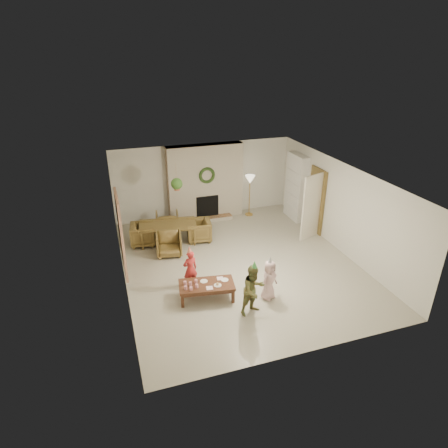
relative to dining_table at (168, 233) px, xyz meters
name	(u,v)px	position (x,y,z in m)	size (l,w,h in m)	color
floor	(239,264)	(1.57, -1.83, -0.29)	(7.00, 7.00, 0.00)	#B7B29E
ceiling	(241,175)	(1.57, -1.83, 2.21)	(7.00, 7.00, 0.00)	white
wall_back	(204,180)	(1.57, 1.67, 0.96)	(7.00, 7.00, 0.00)	silver
wall_front	(308,300)	(1.57, -5.33, 0.96)	(7.00, 7.00, 0.00)	silver
wall_left	(120,238)	(-1.43, -1.83, 0.96)	(7.00, 7.00, 0.00)	silver
wall_right	(341,208)	(4.57, -1.83, 0.96)	(7.00, 7.00, 0.00)	silver
fireplace_mass	(205,182)	(1.57, 1.47, 0.96)	(2.50, 0.40, 2.50)	#502915
fireplace_hearth	(209,219)	(1.57, 1.12, -0.23)	(1.60, 0.30, 0.12)	brown
fireplace_firebox	(207,206)	(1.57, 1.29, 0.16)	(0.75, 0.12, 0.75)	black
fireplace_wreath	(207,175)	(1.57, 1.24, 1.26)	(0.54, 0.54, 0.10)	#1D3714
floor_lamp_base	(249,214)	(3.04, 1.17, -0.28)	(0.27, 0.27, 0.03)	gold
floor_lamp_post	(249,197)	(3.04, 1.17, 0.37)	(0.03, 0.03, 1.28)	gold
floor_lamp_shade	(250,180)	(3.04, 1.17, 0.99)	(0.34, 0.34, 0.28)	beige
bookshelf_carcass	(296,187)	(4.41, 0.47, 0.81)	(0.30, 1.00, 2.20)	white
bookshelf_shelf_a	(294,205)	(4.39, 0.47, 0.16)	(0.30, 0.92, 0.03)	white
bookshelf_shelf_b	(295,194)	(4.39, 0.47, 0.56)	(0.30, 0.92, 0.03)	white
bookshelf_shelf_c	(296,183)	(4.39, 0.47, 0.96)	(0.30, 0.92, 0.03)	white
bookshelf_shelf_d	(297,171)	(4.39, 0.47, 1.36)	(0.30, 0.92, 0.03)	white
books_row_lower	(296,203)	(4.37, 0.32, 0.30)	(0.20, 0.40, 0.24)	#A3401E
books_row_mid	(294,190)	(4.37, 0.52, 0.70)	(0.20, 0.44, 0.24)	navy
books_row_upper	(297,180)	(4.37, 0.37, 1.09)	(0.20, 0.36, 0.22)	#BA7527
door_frame	(316,200)	(4.53, -0.63, 0.73)	(0.05, 0.86, 2.04)	brown
door_leaf	(312,207)	(4.15, -1.01, 0.71)	(0.05, 0.80, 2.00)	beige
curtain_panel	(121,234)	(-1.39, -1.63, 0.96)	(0.06, 1.20, 2.00)	beige
dining_table	(168,233)	(0.00, 0.00, 0.00)	(1.66, 0.93, 0.58)	brown
dining_chair_near	(169,244)	(-0.11, -0.72, 0.03)	(0.69, 0.71, 0.65)	brown
dining_chair_far	(167,222)	(0.11, 0.72, 0.03)	(0.69, 0.71, 0.65)	brown
dining_chair_left	(143,234)	(-0.72, 0.11, 0.03)	(0.69, 0.71, 0.65)	brown
dining_chair_right	(199,230)	(0.90, -0.14, 0.03)	(0.69, 0.71, 0.65)	brown
hanging_plant_cord	(176,176)	(0.27, -0.33, 1.86)	(0.01, 0.01, 0.70)	tan
hanging_plant_pot	(177,188)	(0.27, -0.33, 1.51)	(0.16, 0.16, 0.12)	#AB5837
hanging_plant_foliage	(177,184)	(0.27, -0.33, 1.63)	(0.32, 0.32, 0.32)	#264B19
coffee_table_top	(207,285)	(0.32, -3.04, 0.07)	(1.27, 0.63, 0.06)	#512D1B
coffee_table_apron	(207,287)	(0.32, -3.04, 0.00)	(1.17, 0.54, 0.08)	#512D1B
coffee_leg_fl	(183,301)	(-0.29, -3.21, -0.13)	(0.07, 0.07, 0.33)	#512D1B
coffee_leg_fr	(233,296)	(0.85, -3.39, -0.13)	(0.07, 0.07, 0.33)	#512D1B
coffee_leg_bl	(181,288)	(-0.20, -2.70, -0.13)	(0.07, 0.07, 0.33)	#512D1B
coffee_leg_br	(229,284)	(0.93, -2.88, -0.13)	(0.07, 0.07, 0.33)	#512D1B
cup_a	(186,288)	(-0.18, -3.11, 0.14)	(0.07, 0.07, 0.09)	white
cup_b	(185,283)	(-0.15, -2.92, 0.14)	(0.07, 0.07, 0.09)	white
cup_c	(191,289)	(-0.08, -3.18, 0.14)	(0.07, 0.07, 0.09)	white
cup_d	(190,284)	(-0.04, -2.98, 0.14)	(0.07, 0.07, 0.09)	white
cup_e	(197,286)	(0.07, -3.12, 0.14)	(0.07, 0.07, 0.09)	white
cup_f	(196,281)	(0.10, -2.93, 0.14)	(0.07, 0.07, 0.09)	white
plate_a	(204,281)	(0.29, -2.92, 0.10)	(0.18, 0.18, 0.01)	white
plate_b	(218,285)	(0.54, -3.18, 0.10)	(0.18, 0.18, 0.01)	white
plate_c	(225,280)	(0.77, -3.02, 0.10)	(0.18, 0.18, 0.01)	white
food_scoop	(218,284)	(0.54, -3.18, 0.14)	(0.07, 0.07, 0.07)	tan
napkin_left	(210,288)	(0.34, -3.22, 0.10)	(0.15, 0.15, 0.01)	#F8B7CA
napkin_right	(220,278)	(0.68, -2.93, 0.10)	(0.15, 0.15, 0.01)	#F8B7CA
child_red	(190,269)	(0.08, -2.48, 0.20)	(0.36, 0.24, 0.99)	red
party_hat_red	(189,250)	(0.08, -2.48, 0.74)	(0.14, 0.14, 0.19)	gold
child_plaid	(254,290)	(1.14, -3.86, 0.29)	(0.57, 0.44, 1.17)	brown
party_hat_plaid	(254,265)	(1.14, -3.86, 0.92)	(0.14, 0.14, 0.19)	#4BB04E
child_pink	(269,280)	(1.69, -3.48, 0.19)	(0.47, 0.31, 0.97)	beige
party_hat_pink	(270,260)	(1.69, -3.48, 0.72)	(0.13, 0.13, 0.17)	#B0AFB6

